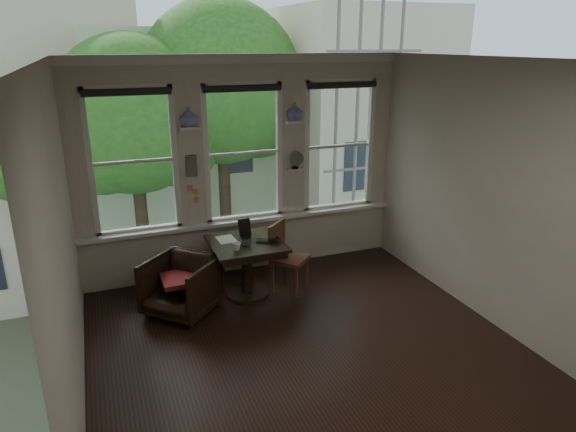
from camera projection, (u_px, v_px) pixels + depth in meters
name	position (u px, v px, depth m)	size (l,w,h in m)	color
ground	(305.00, 346.00, 5.59)	(4.50, 4.50, 0.00)	black
ceiling	(309.00, 59.00, 4.62)	(4.50, 4.50, 0.00)	silver
wall_back	(243.00, 167.00, 7.09)	(4.50, 4.50, 0.00)	beige
wall_front	(452.00, 327.00, 3.12)	(4.50, 4.50, 0.00)	beige
wall_left	(62.00, 247.00, 4.34)	(4.50, 4.50, 0.00)	beige
wall_right	(488.00, 193.00, 5.87)	(4.50, 4.50, 0.00)	beige
window_left	(133.00, 161.00, 6.53)	(1.10, 0.12, 1.90)	white
window_center	(243.00, 153.00, 7.03)	(1.10, 0.12, 1.90)	white
window_right	(338.00, 146.00, 7.52)	(1.10, 0.12, 1.90)	white
shelf_left	(190.00, 128.00, 6.56)	(0.26, 0.16, 0.03)	white
shelf_right	(295.00, 122.00, 7.06)	(0.26, 0.16, 0.03)	white
intercom	(191.00, 166.00, 6.75)	(0.14, 0.06, 0.28)	#59544F
sticky_notes	(193.00, 191.00, 6.87)	(0.16, 0.01, 0.24)	pink
desk_fan	(295.00, 163.00, 7.22)	(0.20, 0.20, 0.24)	#59544F
vase_left	(189.00, 117.00, 6.52)	(0.24, 0.24, 0.25)	silver
vase_right	(295.00, 112.00, 7.01)	(0.24, 0.24, 0.25)	silver
table	(247.00, 269.00, 6.59)	(0.90, 0.90, 0.75)	black
armchair_left	(182.00, 286.00, 6.17)	(0.76, 0.78, 0.71)	black
cushion_red	(181.00, 279.00, 6.14)	(0.45, 0.45, 0.06)	maroon
side_chair_right	(290.00, 258.00, 6.71)	(0.42, 0.42, 0.92)	#422717
laptop	(267.00, 242.00, 6.43)	(0.30, 0.19, 0.02)	black
mug	(237.00, 246.00, 6.20)	(0.10, 0.10, 0.09)	white
drinking_glass	(246.00, 242.00, 6.32)	(0.14, 0.14, 0.11)	white
tablet	(245.00, 227.00, 6.66)	(0.16, 0.02, 0.22)	black
papers	(226.00, 239.00, 6.55)	(0.22, 0.30, 0.00)	silver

